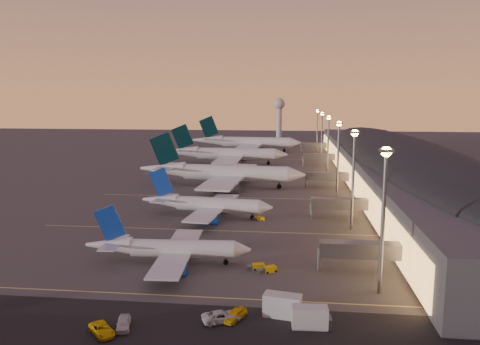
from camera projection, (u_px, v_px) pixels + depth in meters
name	position (u px, v px, depth m)	size (l,w,h in m)	color
ground	(214.00, 225.00, 125.15)	(700.00, 700.00, 0.00)	#454240
airliner_narrow_south	(168.00, 248.00, 96.17)	(34.41, 30.75, 12.30)	silver
airliner_narrow_north	(206.00, 204.00, 133.46)	(38.84, 34.90, 13.86)	silver
airliner_wide_near	(221.00, 173.00, 177.71)	(64.37, 58.80, 20.59)	silver
airliner_wide_mid	(225.00, 154.00, 236.66)	(63.06, 57.21, 20.24)	silver
airliner_wide_far	(246.00, 142.00, 291.64)	(68.62, 62.53, 21.96)	silver
terminal_building	(395.00, 160.00, 188.11)	(56.35, 255.00, 17.46)	#48484D
light_masts	(332.00, 139.00, 182.16)	(2.20, 217.20, 25.90)	slate
radar_tower	(279.00, 111.00, 375.54)	(9.00, 9.00, 32.50)	silver
service_lane	(153.00, 326.00, 70.22)	(260.00, 16.00, 0.01)	black
lane_markings	(233.00, 194.00, 164.38)	(90.00, 180.36, 0.00)	#D8C659
baggage_tug_a	(256.00, 267.00, 93.25)	(3.92, 2.35, 1.10)	yellow
baggage_tug_b	(268.00, 270.00, 91.72)	(3.97, 3.12, 1.12)	yellow
baggage_tug_c	(259.00, 218.00, 130.17)	(3.63, 2.44, 1.01)	yellow
catering_truck_a	(312.00, 318.00, 69.58)	(5.95, 2.56, 3.29)	silver
catering_truck_b	(284.00, 306.00, 73.02)	(6.76, 3.61, 3.61)	silver
service_van_b	(102.00, 330.00, 67.70)	(2.46, 5.34, 1.48)	yellow
service_van_c	(123.00, 323.00, 69.48)	(1.95, 4.85, 1.65)	silver
service_van_d	(235.00, 315.00, 72.07)	(1.96, 4.88, 1.66)	yellow
service_van_e	(221.00, 316.00, 71.58)	(2.77, 6.01, 1.67)	silver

